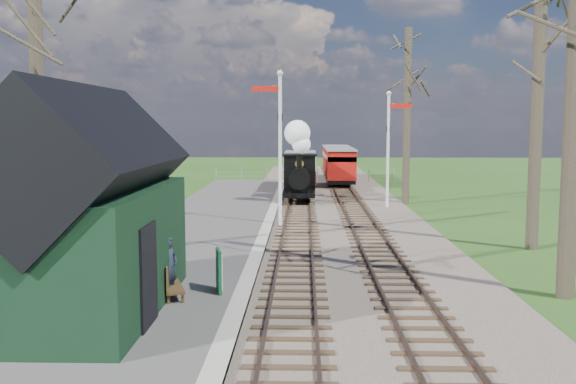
% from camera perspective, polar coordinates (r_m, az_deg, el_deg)
% --- Properties ---
extents(distant_hills, '(114.40, 48.00, 22.02)m').
position_cam_1_polar(distant_hills, '(76.31, 2.30, -9.39)').
color(distant_hills, '#385B23').
rests_on(distant_hills, ground).
extents(ballast_bed, '(8.00, 60.00, 0.10)m').
position_cam_1_polar(ballast_bed, '(31.44, 3.36, -1.41)').
color(ballast_bed, brown).
rests_on(ballast_bed, ground).
extents(track_near, '(1.60, 60.00, 0.15)m').
position_cam_1_polar(track_near, '(31.42, 0.99, -1.31)').
color(track_near, brown).
rests_on(track_near, ground).
extents(track_far, '(1.60, 60.00, 0.15)m').
position_cam_1_polar(track_far, '(31.51, 5.73, -1.32)').
color(track_far, brown).
rests_on(track_far, ground).
extents(platform, '(5.00, 44.00, 0.20)m').
position_cam_1_polar(platform, '(23.81, -7.64, -3.75)').
color(platform, '#474442').
rests_on(platform, ground).
extents(coping_strip, '(0.40, 44.00, 0.21)m').
position_cam_1_polar(coping_strip, '(23.55, -2.09, -3.80)').
color(coping_strip, '#B2AD9E').
rests_on(coping_strip, ground).
extents(station_shed, '(3.25, 6.30, 4.78)m').
position_cam_1_polar(station_shed, '(14.05, -17.45, -1.88)').
color(station_shed, black).
rests_on(station_shed, platform).
extents(semaphore_near, '(1.22, 0.24, 6.22)m').
position_cam_1_polar(semaphore_near, '(25.18, -0.86, 4.89)').
color(semaphore_near, silver).
rests_on(semaphore_near, ground).
extents(semaphore_far, '(1.22, 0.24, 5.72)m').
position_cam_1_polar(semaphore_far, '(31.44, 9.03, 4.56)').
color(semaphore_far, silver).
rests_on(semaphore_far, ground).
extents(bare_trees, '(15.51, 22.39, 12.00)m').
position_cam_1_polar(bare_trees, '(19.32, 4.74, 9.22)').
color(bare_trees, '#382D23').
rests_on(bare_trees, ground).
extents(fence_line, '(12.60, 0.08, 1.00)m').
position_cam_1_polar(fence_line, '(45.30, 1.52, 1.53)').
color(fence_line, slate).
rests_on(fence_line, ground).
extents(locomotive, '(1.65, 3.86, 4.13)m').
position_cam_1_polar(locomotive, '(33.16, 1.01, 2.24)').
color(locomotive, black).
rests_on(locomotive, ground).
extents(coach, '(1.93, 6.61, 2.03)m').
position_cam_1_polar(coach, '(39.24, 1.09, 2.09)').
color(coach, black).
rests_on(coach, ground).
extents(red_carriage_a, '(1.92, 4.74, 2.02)m').
position_cam_1_polar(red_carriage_a, '(42.27, 4.65, 2.35)').
color(red_carriage_a, black).
rests_on(red_carriage_a, ground).
extents(red_carriage_b, '(1.92, 4.74, 2.02)m').
position_cam_1_polar(red_carriage_b, '(47.75, 4.28, 2.78)').
color(red_carriage_b, black).
rests_on(red_carriage_b, ground).
extents(sign_board, '(0.24, 0.69, 1.01)m').
position_cam_1_polar(sign_board, '(15.26, -6.15, -6.97)').
color(sign_board, '#0F4A29').
rests_on(sign_board, platform).
extents(bench, '(0.85, 1.50, 0.82)m').
position_cam_1_polar(bench, '(15.07, -10.64, -7.69)').
color(bench, '#452F18').
rests_on(bench, platform).
extents(person, '(0.49, 0.60, 1.40)m').
position_cam_1_polar(person, '(14.94, -10.49, -6.56)').
color(person, '#1B2031').
rests_on(person, platform).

